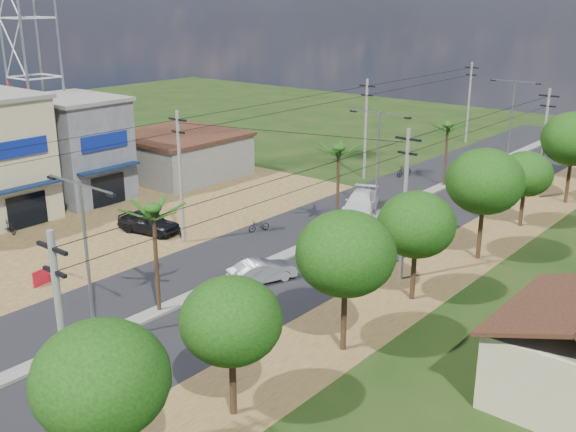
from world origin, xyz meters
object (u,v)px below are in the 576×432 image
object	(u,v)px
car_white_far	(361,203)
car_silver_mid	(262,272)
moto_rider_east	(138,368)
car_parked_dark	(149,222)
roadside_sign	(41,277)

from	to	relation	value
car_white_far	car_silver_mid	bearing A→B (deg)	-102.52
car_silver_mid	moto_rider_east	bearing A→B (deg)	124.53
car_parked_dark	roadside_sign	distance (m)	10.07
moto_rider_east	roadside_sign	xyz separation A→B (m)	(-12.25, 2.72, -0.01)
car_parked_dark	moto_rider_east	size ratio (longest dim) A/B	2.43
car_silver_mid	moto_rider_east	world-z (taller)	car_silver_mid
car_silver_mid	car_white_far	xyz separation A→B (m)	(-3.00, 14.76, 0.12)
moto_rider_east	roadside_sign	distance (m)	12.55
car_white_far	roadside_sign	size ratio (longest dim) A/B	4.63
car_silver_mid	moto_rider_east	size ratio (longest dim) A/B	2.13
car_silver_mid	moto_rider_east	distance (m)	11.53
car_white_far	roadside_sign	distance (m)	24.12
car_silver_mid	moto_rider_east	xyz separation A→B (m)	(2.75, -11.19, -0.17)
roadside_sign	car_parked_dark	bearing A→B (deg)	93.50
car_silver_mid	roadside_sign	world-z (taller)	car_silver_mid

